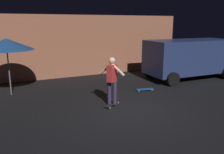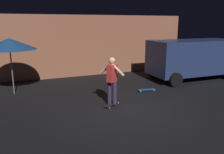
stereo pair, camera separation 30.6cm
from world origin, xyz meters
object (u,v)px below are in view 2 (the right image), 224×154
object	(u,v)px
parked_van	(193,57)
skateboard_ridden	(112,104)
skateboard_spare	(147,90)
patio_umbrella	(9,44)
skater	(112,77)

from	to	relation	value
parked_van	skateboard_ridden	world-z (taller)	parked_van
parked_van	skateboard_spare	distance (m)	3.69
parked_van	skateboard_spare	size ratio (longest dim) A/B	5.79
patio_umbrella	parked_van	bearing A→B (deg)	-5.21
patio_umbrella	skater	xyz separation A→B (m)	(3.21, -2.91, -1.04)
patio_umbrella	skateboard_ridden	bearing A→B (deg)	-42.16
parked_van	skater	distance (m)	5.87
skateboard_ridden	skateboard_spare	distance (m)	2.36
patio_umbrella	skateboard_spare	size ratio (longest dim) A/B	2.86
parked_van	skateboard_ridden	xyz separation A→B (m)	(-5.47, -2.12, -1.11)
patio_umbrella	skateboard_spare	distance (m)	5.97
patio_umbrella	skateboard_spare	xyz separation A→B (m)	(5.31, -1.82, -2.02)
patio_umbrella	skateboard_ridden	xyz separation A→B (m)	(3.21, -2.91, -2.02)
skateboard_spare	skateboard_ridden	bearing A→B (deg)	-152.64
skateboard_ridden	patio_umbrella	bearing A→B (deg)	137.84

